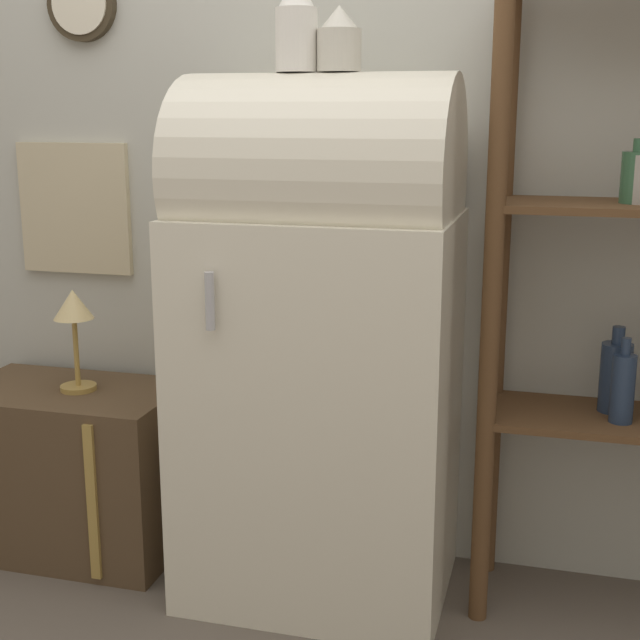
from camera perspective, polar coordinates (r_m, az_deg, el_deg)
ground_plane at (r=2.54m, az=-1.75°, el=-19.54°), size 12.00×12.00×0.00m
wall_back at (r=2.69m, az=1.61°, el=12.73°), size 7.00×0.09×2.70m
refrigerator at (r=2.48m, az=-0.01°, el=-1.27°), size 0.74×0.58×1.47m
suitcase_trunk at (r=2.97m, az=-15.53°, el=-9.16°), size 0.68×0.42×0.53m
shelf_unit at (r=2.44m, az=19.69°, el=2.76°), size 0.76×0.33×1.72m
vase_left at (r=2.42m, az=-1.51°, el=18.29°), size 0.11×0.11×0.25m
vase_center at (r=2.39m, az=1.24°, el=17.42°), size 0.12×0.12×0.16m
desk_lamp at (r=2.80m, az=-15.48°, el=0.23°), size 0.12×0.12×0.32m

